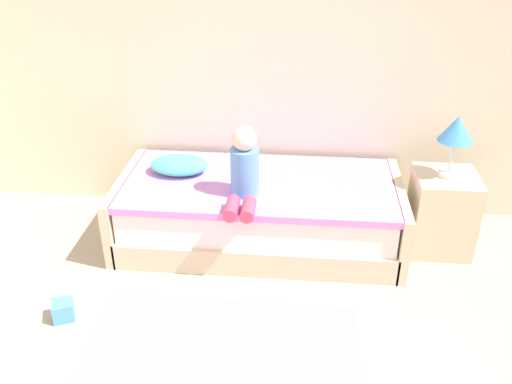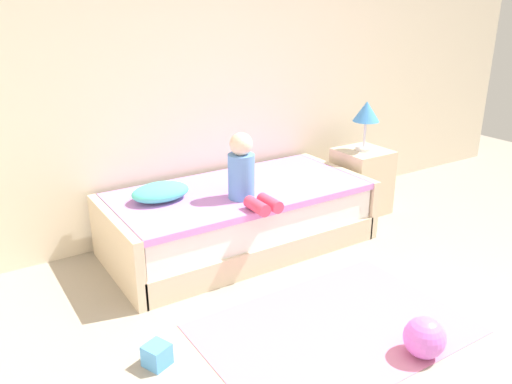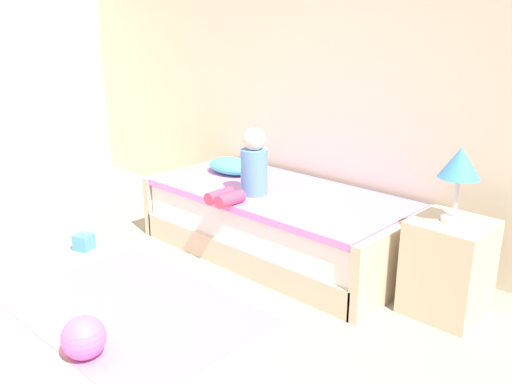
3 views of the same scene
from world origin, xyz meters
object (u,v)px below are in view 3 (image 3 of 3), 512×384
at_px(bed, 278,222).
at_px(nightstand, 448,267).
at_px(table_lamp, 460,166).
at_px(pillow, 231,166).
at_px(toy_ball, 84,338).
at_px(toy_block, 84,242).
at_px(child_figure, 250,169).

height_order(bed, nightstand, nightstand).
distance_m(nightstand, table_lamp, 0.64).
xyz_separation_m(nightstand, pillow, (-1.97, 0.07, 0.26)).
bearing_deg(bed, pillow, 170.78).
bearing_deg(table_lamp, bed, -178.93).
relative_size(nightstand, pillow, 1.36).
distance_m(pillow, toy_ball, 2.07).
distance_m(table_lamp, toy_block, 2.84).
bearing_deg(nightstand, child_figure, -169.97).
height_order(nightstand, table_lamp, table_lamp).
bearing_deg(pillow, child_figure, -31.72).
xyz_separation_m(bed, toy_ball, (0.16, -1.76, -0.13)).
distance_m(bed, toy_ball, 1.77).
xyz_separation_m(bed, nightstand, (1.35, 0.03, 0.05)).
xyz_separation_m(child_figure, toy_block, (-1.06, -0.79, -0.64)).
distance_m(nightstand, pillow, 1.99).
bearing_deg(toy_ball, child_figure, 99.06).
relative_size(table_lamp, toy_ball, 1.89).
bearing_deg(table_lamp, child_figure, -169.97).
relative_size(nightstand, toy_ball, 2.52).
bearing_deg(nightstand, pillow, 177.82).
height_order(table_lamp, toy_block, table_lamp).
bearing_deg(pillow, toy_ball, -67.38).
bearing_deg(bed, table_lamp, 1.07).
relative_size(bed, table_lamp, 4.69).
distance_m(bed, nightstand, 1.35).
bearing_deg(toy_ball, pillow, 112.62).
distance_m(table_lamp, toy_ball, 2.30).
xyz_separation_m(nightstand, toy_block, (-2.50, -1.05, -0.24)).
relative_size(table_lamp, toy_block, 3.51).
bearing_deg(nightstand, bed, -178.93).
height_order(nightstand, toy_block, nightstand).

